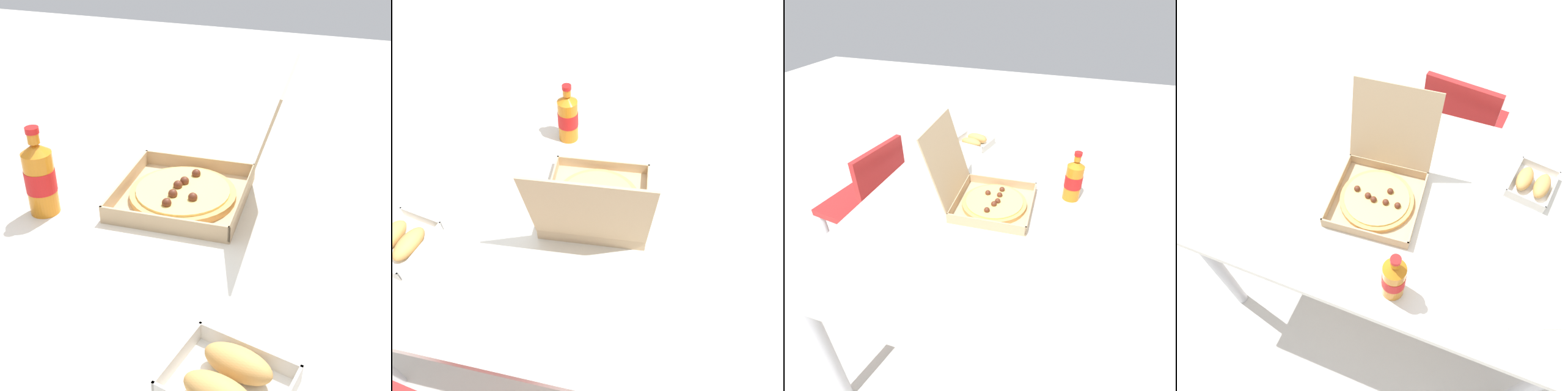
% 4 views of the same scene
% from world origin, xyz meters
% --- Properties ---
extents(ground_plane, '(10.00, 10.00, 0.00)m').
position_xyz_m(ground_plane, '(0.00, 0.00, 0.00)').
color(ground_plane, beige).
extents(dining_table, '(1.45, 0.96, 0.74)m').
position_xyz_m(dining_table, '(0.00, 0.00, 0.67)').
color(dining_table, silver).
rests_on(dining_table, ground_plane).
extents(chair, '(0.45, 0.45, 0.83)m').
position_xyz_m(chair, '(0.13, 0.72, 0.48)').
color(chair, red).
rests_on(chair, ground_plane).
extents(pizza_box_open, '(0.34, 0.42, 0.35)m').
position_xyz_m(pizza_box_open, '(-0.05, -0.04, 0.79)').
color(pizza_box_open, tan).
rests_on(pizza_box_open, dining_table).
extents(bread_side_box, '(0.18, 0.21, 0.06)m').
position_xyz_m(bread_side_box, '(0.47, 0.20, 0.77)').
color(bread_side_box, white).
rests_on(bread_side_box, dining_table).
extents(cola_bottle, '(0.07, 0.07, 0.22)m').
position_xyz_m(cola_bottle, '(0.12, -0.37, 0.84)').
color(cola_bottle, orange).
rests_on(cola_bottle, dining_table).
extents(paper_menu, '(0.25, 0.21, 0.00)m').
position_xyz_m(paper_menu, '(0.55, -0.26, 0.74)').
color(paper_menu, white).
rests_on(paper_menu, dining_table).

